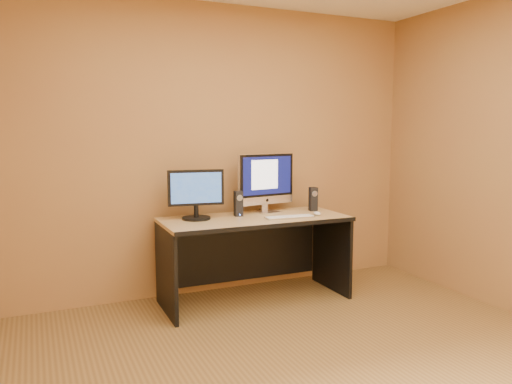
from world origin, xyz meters
The scene contains 10 objects.
walls centered at (0.00, 0.00, 1.30)m, with size 4.00×4.00×2.60m, color olive, non-canonical shape.
desk centered at (0.20, 1.57, 0.37)m, with size 1.59×0.70×0.74m, color tan, non-canonical shape.
imac centered at (0.41, 1.75, 1.01)m, with size 0.57×0.21×0.55m, color silver, non-canonical shape.
second_monitor centered at (-0.28, 1.69, 0.95)m, with size 0.48×0.24×0.42m, color black, non-canonical shape.
speaker_left centered at (0.10, 1.69, 0.85)m, with size 0.07×0.07×0.22m, color black, non-canonical shape.
speaker_right centered at (0.85, 1.67, 0.85)m, with size 0.07×0.07×0.22m, color black, non-canonical shape.
keyboard centered at (0.47, 1.42, 0.75)m, with size 0.43×0.12×0.02m, color silver.
mouse centered at (0.75, 1.44, 0.76)m, with size 0.06×0.10×0.04m, color silver.
cable_a centered at (0.47, 1.84, 0.74)m, with size 0.01×0.01×0.22m, color black.
cable_b centered at (0.44, 1.86, 0.74)m, with size 0.01×0.01×0.18m, color black.
Camera 1 is at (-1.52, -2.29, 1.49)m, focal length 35.00 mm.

